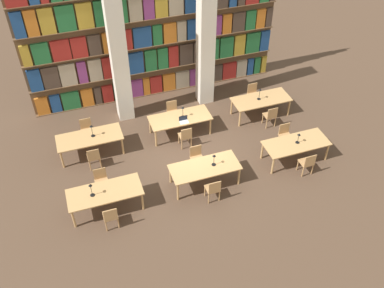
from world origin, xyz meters
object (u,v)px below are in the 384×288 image
(chair_8, at_px, (185,136))
(chair_10, at_px, (270,116))
(chair_7, at_px, (87,130))
(reading_table_1, at_px, (205,168))
(reading_table_3, at_px, (90,139))
(desk_lamp_1, at_px, (214,158))
(laptop, at_px, (184,121))
(pillar_left, at_px, (117,47))
(reading_table_0, at_px, (105,193))
(pillar_center, at_px, (206,33))
(desk_lamp_5, at_px, (260,92))
(desk_lamp_4, at_px, (183,110))
(reading_table_4, at_px, (180,119))
(desk_lamp_3, at_px, (92,129))
(chair_9, at_px, (173,111))
(desk_lamp_2, at_px, (299,137))
(chair_3, at_px, (197,157))
(reading_table_2, at_px, (296,144))
(chair_0, at_px, (111,216))
(chair_5, at_px, (285,135))
(chair_4, at_px, (307,163))
(chair_2, at_px, (213,189))
(chair_1, at_px, (101,180))
(chair_6, at_px, (94,157))
(desk_lamp_0, at_px, (91,188))
(reading_table_5, at_px, (261,100))
(chair_11, at_px, (253,94))

(chair_8, height_order, chair_10, same)
(chair_8, bearing_deg, chair_7, 155.23)
(reading_table_1, distance_m, reading_table_3, 4.23)
(desk_lamp_1, xyz_separation_m, laptop, (-0.21, 2.43, -0.26))
(pillar_left, xyz_separation_m, reading_table_0, (-1.58, -4.47, -2.32))
(pillar_center, bearing_deg, desk_lamp_5, -45.72)
(desk_lamp_4, bearing_deg, chair_10, -11.89)
(laptop, bearing_deg, reading_table_4, 100.96)
(desk_lamp_3, distance_m, chair_9, 3.27)
(reading_table_3, height_order, chair_10, chair_10)
(laptop, bearing_deg, desk_lamp_2, -35.56)
(chair_3, distance_m, chair_10, 3.62)
(reading_table_2, distance_m, desk_lamp_3, 7.00)
(chair_0, height_order, desk_lamp_2, desk_lamp_2)
(chair_7, bearing_deg, chair_9, -179.65)
(chair_5, bearing_deg, reading_table_2, 88.15)
(pillar_center, distance_m, desk_lamp_4, 3.01)
(chair_5, bearing_deg, chair_4, 90.00)
(reading_table_2, bearing_deg, chair_2, -166.02)
(chair_1, height_order, desk_lamp_3, desk_lamp_3)
(chair_6, relative_size, chair_9, 1.00)
(desk_lamp_0, bearing_deg, laptop, 33.72)
(chair_2, height_order, chair_4, same)
(chair_6, bearing_deg, reading_table_5, 7.40)
(desk_lamp_0, relative_size, desk_lamp_4, 1.04)
(desk_lamp_1, xyz_separation_m, reading_table_4, (-0.26, 2.71, -0.37))
(desk_lamp_4, bearing_deg, reading_table_4, 178.74)
(pillar_center, height_order, laptop, pillar_center)
(reading_table_4, bearing_deg, chair_0, -133.12)
(desk_lamp_5, bearing_deg, pillar_left, 161.41)
(pillar_center, bearing_deg, reading_table_5, -44.36)
(chair_5, xyz_separation_m, desk_lamp_4, (-3.23, 1.86, 0.57))
(desk_lamp_2, bearing_deg, laptop, 144.44)
(chair_7, xyz_separation_m, chair_10, (6.67, -1.43, 0.00))
(reading_table_2, relative_size, chair_11, 2.51)
(chair_5, xyz_separation_m, laptop, (-3.29, 1.58, 0.30))
(pillar_center, distance_m, reading_table_3, 5.71)
(desk_lamp_0, height_order, chair_8, desk_lamp_0)
(chair_3, xyz_separation_m, chair_10, (3.40, 1.25, 0.00))
(reading_table_1, distance_m, chair_6, 3.80)
(chair_1, height_order, chair_11, same)
(reading_table_1, xyz_separation_m, chair_8, (-0.01, 1.94, -0.19))
(chair_8, height_order, laptop, laptop)
(chair_0, height_order, reading_table_4, chair_0)
(chair_0, bearing_deg, chair_2, 0.34)
(pillar_left, xyz_separation_m, desk_lamp_5, (4.91, -1.65, -1.93))
(chair_1, height_order, desk_lamp_2, desk_lamp_2)
(chair_4, relative_size, desk_lamp_4, 1.93)
(pillar_left, distance_m, reading_table_1, 5.28)
(reading_table_5, bearing_deg, pillar_left, 161.57)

